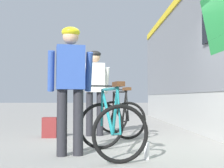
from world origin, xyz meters
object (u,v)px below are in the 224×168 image
object	(u,v)px
bicycle_near_teal	(110,126)
backpack_on_platform	(50,127)
cyclist_near_in_blue	(70,78)
cyclist_far_in_white	(95,85)
bicycle_far_black	(120,116)
water_bottle_near_the_bikes	(147,151)

from	to	relation	value
bicycle_near_teal	backpack_on_platform	world-z (taller)	bicycle_near_teal
bicycle_near_teal	backpack_on_platform	bearing A→B (deg)	121.24
cyclist_near_in_blue	cyclist_far_in_white	size ratio (longest dim) A/B	1.00
cyclist_far_in_white	cyclist_near_in_blue	bearing A→B (deg)	-98.19
cyclist_near_in_blue	backpack_on_platform	bearing A→B (deg)	107.56
cyclist_near_in_blue	bicycle_far_black	bearing A→B (deg)	67.85
bicycle_near_teal	backpack_on_platform	distance (m)	2.18
bicycle_near_teal	water_bottle_near_the_bikes	bearing A→B (deg)	-30.14
backpack_on_platform	water_bottle_near_the_bikes	size ratio (longest dim) A/B	1.85
cyclist_near_in_blue	bicycle_far_black	world-z (taller)	cyclist_near_in_blue
backpack_on_platform	cyclist_near_in_blue	bearing A→B (deg)	-71.47
cyclist_near_in_blue	water_bottle_near_the_bikes	bearing A→B (deg)	-15.90
bicycle_far_black	water_bottle_near_the_bikes	world-z (taller)	bicycle_far_black
bicycle_far_black	cyclist_near_in_blue	bearing A→B (deg)	-112.15
backpack_on_platform	cyclist_far_in_white	bearing A→B (deg)	16.46
cyclist_near_in_blue	cyclist_far_in_white	world-z (taller)	same
cyclist_far_in_white	backpack_on_platform	world-z (taller)	cyclist_far_in_white
cyclist_far_in_white	bicycle_far_black	xyz separation A→B (m)	(0.52, -0.06, -0.65)
cyclist_far_in_white	water_bottle_near_the_bikes	bearing A→B (deg)	-73.40
bicycle_near_teal	cyclist_far_in_white	bearing A→B (deg)	96.64
backpack_on_platform	water_bottle_near_the_bikes	bearing A→B (deg)	-52.27
cyclist_near_in_blue	water_bottle_near_the_bikes	xyz separation A→B (m)	(1.00, -0.29, -0.95)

